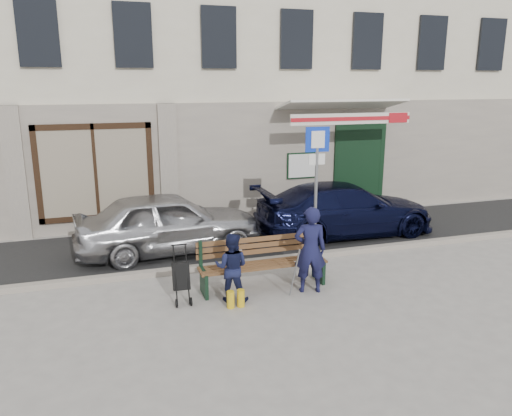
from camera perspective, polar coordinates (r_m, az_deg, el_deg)
name	(u,v)px	position (r m, az deg, el deg)	size (l,w,h in m)	color
ground	(286,292)	(9.26, 3.49, -9.53)	(80.00, 80.00, 0.00)	#9E9991
asphalt_lane	(240,241)	(12.01, -1.81, -3.82)	(60.00, 3.20, 0.01)	#282828
curb	(261,261)	(10.54, 0.57, -6.11)	(60.00, 0.18, 0.12)	#9E9384
building	(193,41)	(16.68, -7.21, 18.44)	(20.00, 8.27, 10.00)	beige
car_silver	(169,222)	(11.25, -9.94, -1.62)	(1.64, 4.07, 1.39)	#B1B1B6
car_navy	(345,209)	(12.57, 10.12, -0.12)	(1.84, 4.52, 1.31)	black
parking_sign	(317,170)	(10.68, 6.93, 4.31)	(0.52, 0.09, 2.82)	gray
bench	(261,264)	(9.26, 0.54, -6.44)	(2.40, 1.17, 0.98)	brown
man	(310,250)	(9.04, 6.22, -4.77)	(0.58, 0.38, 1.60)	#15163B
woman	(232,267)	(8.69, -2.81, -6.78)	(0.60, 0.46, 1.23)	#15193A
stroller	(181,278)	(8.77, -8.55, -7.87)	(0.30, 0.43, 1.02)	black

